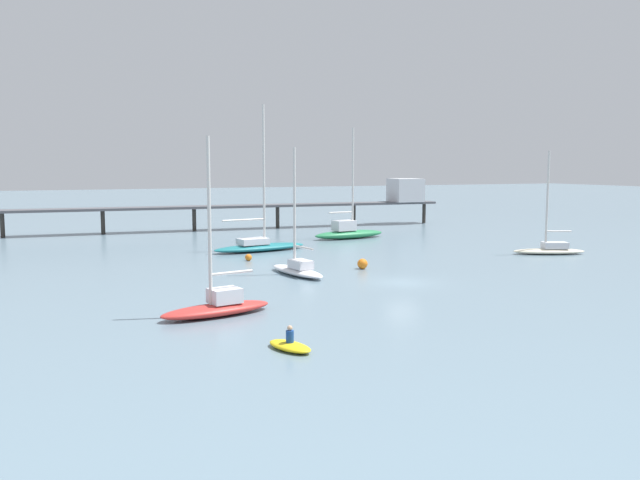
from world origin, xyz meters
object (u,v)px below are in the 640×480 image
object	(u,v)px
sailboat_teal	(259,244)
sailboat_green	(348,231)
mooring_buoy_outer	(362,264)
sailboat_white	(298,267)
dinghy_yellow	(290,345)
mooring_buoy_inner	(248,257)
pier	(322,199)
sailboat_red	(218,304)
sailboat_cream	(550,248)

from	to	relation	value
sailboat_teal	sailboat_green	size ratio (longest dim) A/B	1.13
mooring_buoy_outer	sailboat_teal	bearing A→B (deg)	107.12
sailboat_white	dinghy_yellow	world-z (taller)	sailboat_white
mooring_buoy_inner	mooring_buoy_outer	xyz separation A→B (m)	(7.15, -7.96, 0.11)
dinghy_yellow	mooring_buoy_outer	xyz separation A→B (m)	(13.59, 19.41, 0.21)
sailboat_green	mooring_buoy_outer	distance (m)	22.02
dinghy_yellow	mooring_buoy_inner	xyz separation A→B (m)	(6.44, 27.37, 0.09)
sailboat_green	pier	bearing A→B (deg)	77.95
sailboat_teal	mooring_buoy_outer	bearing A→B (deg)	-72.88
sailboat_white	mooring_buoy_inner	bearing A→B (deg)	98.22
pier	dinghy_yellow	distance (m)	60.20
pier	dinghy_yellow	xyz separation A→B (m)	(-25.29, -54.51, -3.63)
sailboat_green	mooring_buoy_inner	size ratio (longest dim) A/B	20.66
sailboat_teal	mooring_buoy_inner	distance (m)	6.56
pier	dinghy_yellow	bearing A→B (deg)	-114.89
sailboat_red	sailboat_teal	size ratio (longest dim) A/B	0.70
dinghy_yellow	mooring_buoy_inner	bearing A→B (deg)	76.76
sailboat_white	mooring_buoy_inner	size ratio (longest dim) A/B	15.89
sailboat_cream	sailboat_white	bearing A→B (deg)	-176.58
sailboat_teal	dinghy_yellow	bearing A→B (deg)	-105.67
sailboat_red	sailboat_green	world-z (taller)	sailboat_green
sailboat_teal	mooring_buoy_inner	bearing A→B (deg)	-116.17
pier	sailboat_white	world-z (taller)	sailboat_white
sailboat_red	mooring_buoy_outer	distance (m)	18.78
sailboat_red	sailboat_teal	world-z (taller)	sailboat_teal
sailboat_green	mooring_buoy_inner	world-z (taller)	sailboat_green
sailboat_green	mooring_buoy_outer	world-z (taller)	sailboat_green
sailboat_red	sailboat_cream	size ratio (longest dim) A/B	1.02
sailboat_teal	sailboat_green	bearing A→B (deg)	26.76
sailboat_teal	dinghy_yellow	world-z (taller)	sailboat_teal
pier	sailboat_green	size ratio (longest dim) A/B	4.58
dinghy_yellow	sailboat_white	bearing A→B (deg)	67.67
sailboat_teal	sailboat_cream	world-z (taller)	sailboat_teal
pier	sailboat_cream	distance (m)	35.43
sailboat_teal	sailboat_cream	xyz separation A→B (m)	(24.56, -12.96, -0.12)
dinghy_yellow	sailboat_red	bearing A→B (deg)	99.18
pier	sailboat_cream	world-z (taller)	sailboat_cream
sailboat_white	sailboat_cream	world-z (taller)	sailboat_white
sailboat_teal	mooring_buoy_inner	xyz separation A→B (m)	(-2.89, -5.88, -0.40)
sailboat_red	sailboat_cream	world-z (taller)	sailboat_red
sailboat_red	sailboat_green	bearing A→B (deg)	53.59
sailboat_cream	mooring_buoy_outer	bearing A→B (deg)	-177.51
sailboat_green	dinghy_yellow	xyz separation A→B (m)	(-22.13, -39.70, -0.61)
mooring_buoy_outer	sailboat_red	bearing A→B (deg)	-142.42
sailboat_red	sailboat_white	distance (m)	14.02
sailboat_white	dinghy_yellow	distance (m)	20.24
sailboat_red	sailboat_white	world-z (taller)	sailboat_red
sailboat_green	mooring_buoy_inner	xyz separation A→B (m)	(-15.69, -12.33, -0.52)
sailboat_white	sailboat_red	bearing A→B (deg)	-129.82
sailboat_white	mooring_buoy_inner	distance (m)	8.74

